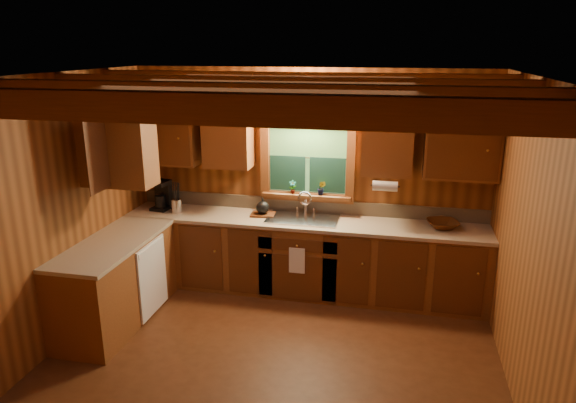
{
  "coord_description": "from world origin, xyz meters",
  "views": [
    {
      "loc": [
        1.06,
        -4.02,
        2.84
      ],
      "look_at": [
        0.0,
        0.8,
        1.35
      ],
      "focal_mm": 32.45,
      "sensor_mm": 36.0,
      "label": 1
    }
  ],
  "objects_px": {
    "sink": "(303,223)",
    "coffee_maker": "(162,195)",
    "wicker_basket": "(443,224)",
    "cutting_board": "(263,214)"
  },
  "relations": [
    {
      "from": "coffee_maker",
      "to": "cutting_board",
      "type": "relative_size",
      "value": 1.28
    },
    {
      "from": "coffee_maker",
      "to": "cutting_board",
      "type": "height_order",
      "value": "coffee_maker"
    },
    {
      "from": "cutting_board",
      "to": "wicker_basket",
      "type": "xyz_separation_m",
      "value": [
        2.05,
        0.0,
        0.03
      ]
    },
    {
      "from": "coffee_maker",
      "to": "wicker_basket",
      "type": "relative_size",
      "value": 1.05
    },
    {
      "from": "sink",
      "to": "wicker_basket",
      "type": "xyz_separation_m",
      "value": [
        1.56,
        0.03,
        0.09
      ]
    },
    {
      "from": "cutting_board",
      "to": "wicker_basket",
      "type": "distance_m",
      "value": 2.05
    },
    {
      "from": "sink",
      "to": "wicker_basket",
      "type": "bearing_deg",
      "value": 1.2
    },
    {
      "from": "sink",
      "to": "coffee_maker",
      "type": "relative_size",
      "value": 2.3
    },
    {
      "from": "sink",
      "to": "wicker_basket",
      "type": "distance_m",
      "value": 1.57
    },
    {
      "from": "coffee_maker",
      "to": "wicker_basket",
      "type": "distance_m",
      "value": 3.34
    }
  ]
}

